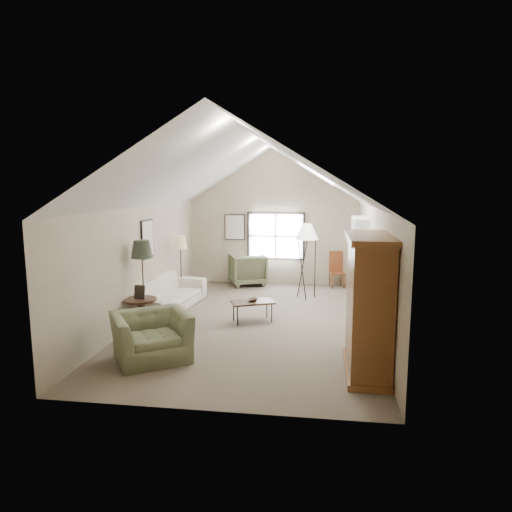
# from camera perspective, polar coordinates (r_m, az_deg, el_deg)

# --- Properties ---
(room_shell) EXTENTS (5.01, 8.01, 4.00)m
(room_shell) POSITION_cam_1_polar(r_m,az_deg,el_deg) (9.62, -0.34, 10.32)
(room_shell) COLOR #6E5E4E
(room_shell) RESTS_ON ground
(window) EXTENTS (1.72, 0.08, 1.42)m
(window) POSITION_cam_1_polar(r_m,az_deg,el_deg) (13.63, 2.50, 2.50)
(window) COLOR black
(window) RESTS_ON room_shell
(skylight) EXTENTS (0.80, 1.20, 0.52)m
(skylight) POSITION_cam_1_polar(r_m,az_deg,el_deg) (10.42, 7.60, 10.21)
(skylight) COLOR white
(skylight) RESTS_ON room_shell
(wall_art) EXTENTS (1.97, 3.71, 0.88)m
(wall_art) POSITION_cam_1_polar(r_m,az_deg,el_deg) (11.98, -7.92, 2.87)
(wall_art) COLOR black
(wall_art) RESTS_ON room_shell
(armoire) EXTENTS (0.60, 1.50, 2.20)m
(armoire) POSITION_cam_1_polar(r_m,az_deg,el_deg) (7.40, 13.91, -6.00)
(armoire) COLOR brown
(armoire) RESTS_ON ground
(tv_alcove) EXTENTS (0.32, 1.30, 2.10)m
(tv_alcove) POSITION_cam_1_polar(r_m,az_deg,el_deg) (11.31, 12.69, -0.57)
(tv_alcove) COLOR white
(tv_alcove) RESTS_ON ground
(media_console) EXTENTS (0.34, 1.18, 0.60)m
(media_console) POSITION_cam_1_polar(r_m,az_deg,el_deg) (11.47, 12.44, -4.76)
(media_console) COLOR #382316
(media_console) RESTS_ON ground
(tv_panel) EXTENTS (0.05, 0.90, 0.55)m
(tv_panel) POSITION_cam_1_polar(r_m,az_deg,el_deg) (11.35, 12.55, -1.72)
(tv_panel) COLOR black
(tv_panel) RESTS_ON media_console
(sofa) EXTENTS (1.33, 2.80, 0.79)m
(sofa) POSITION_cam_1_polar(r_m,az_deg,el_deg) (11.11, -11.14, -4.66)
(sofa) COLOR beige
(sofa) RESTS_ON ground
(armchair_near) EXTENTS (1.64, 1.60, 0.81)m
(armchair_near) POSITION_cam_1_polar(r_m,az_deg,el_deg) (8.12, -12.93, -9.76)
(armchair_near) COLOR #636C4B
(armchair_near) RESTS_ON ground
(armchair_far) EXTENTS (1.30, 1.32, 0.93)m
(armchair_far) POSITION_cam_1_polar(r_m,az_deg,el_deg) (13.62, -1.07, -1.69)
(armchair_far) COLOR #565B40
(armchair_far) RESTS_ON ground
(coffee_table) EXTENTS (1.03, 0.82, 0.46)m
(coffee_table) POSITION_cam_1_polar(r_m,az_deg,el_deg) (10.03, -0.44, -6.95)
(coffee_table) COLOR #3A2A17
(coffee_table) RESTS_ON ground
(bowl) EXTENTS (0.29, 0.29, 0.05)m
(bowl) POSITION_cam_1_polar(r_m,az_deg,el_deg) (9.96, -0.44, -5.52)
(bowl) COLOR #382517
(bowl) RESTS_ON coffee_table
(side_table) EXTENTS (0.74, 0.74, 0.68)m
(side_table) POSITION_cam_1_polar(r_m,az_deg,el_deg) (9.68, -14.24, -7.15)
(side_table) COLOR #351C15
(side_table) RESTS_ON ground
(side_chair) EXTENTS (0.48, 0.48, 1.05)m
(side_chair) POSITION_cam_1_polar(r_m,az_deg,el_deg) (13.46, 10.10, -1.70)
(side_chair) COLOR brown
(side_chair) RESTS_ON ground
(tripod_lamp) EXTENTS (0.76, 0.76, 2.02)m
(tripod_lamp) POSITION_cam_1_polar(r_m,az_deg,el_deg) (11.91, 6.35, -0.62)
(tripod_lamp) COLOR white
(tripod_lamp) RESTS_ON ground
(dark_lamp) EXTENTS (0.50, 0.50, 1.89)m
(dark_lamp) POSITION_cam_1_polar(r_m,az_deg,el_deg) (9.72, -13.93, -3.40)
(dark_lamp) COLOR black
(dark_lamp) RESTS_ON ground
(tan_lamp) EXTENTS (0.37, 0.37, 1.69)m
(tan_lamp) POSITION_cam_1_polar(r_m,az_deg,el_deg) (12.14, -9.36, -1.28)
(tan_lamp) COLOR tan
(tan_lamp) RESTS_ON ground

